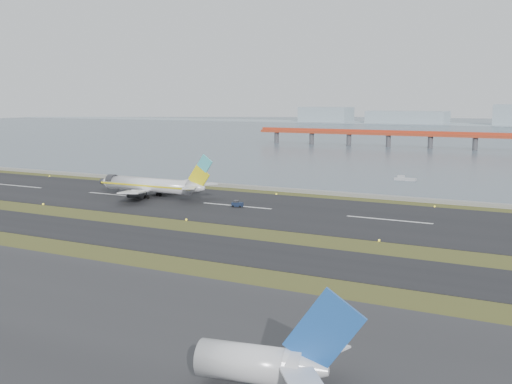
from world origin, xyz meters
TOP-DOWN VIEW (x-y plane):
  - ground at (0.00, 0.00)m, footprint 1000.00×1000.00m
  - taxiway_strip at (0.00, -12.00)m, footprint 1000.00×18.00m
  - runway_strip at (0.00, 30.00)m, footprint 1000.00×45.00m
  - seawall at (0.00, 60.00)m, footprint 1000.00×2.50m
  - bay_water at (0.00, 460.00)m, footprint 1400.00×800.00m
  - red_pier at (20.00, 250.00)m, footprint 260.00×5.00m
  - airliner at (-27.80, 31.17)m, footprint 38.52×32.89m
  - pushback_tug at (0.94, 28.68)m, footprint 2.94×2.01m
  - second_airliner_tail at (56.17, -59.50)m, footprint 15.95×13.04m
  - workboat_near at (23.20, 102.51)m, footprint 7.22×2.33m

SIDE VIEW (x-z plane):
  - ground at x=0.00m, z-range 0.00..0.00m
  - bay_water at x=0.00m, z-range -0.65..0.65m
  - taxiway_strip at x=0.00m, z-range 0.00..0.10m
  - runway_strip at x=0.00m, z-range 0.00..0.10m
  - seawall at x=0.00m, z-range 0.00..1.00m
  - workboat_near at x=23.20m, z-range -0.32..1.43m
  - pushback_tug at x=0.94m, z-range -0.03..1.72m
  - second_airliner_tail at x=56.17m, z-range -2.04..7.82m
  - airliner at x=-27.80m, z-range -2.94..9.86m
  - red_pier at x=20.00m, z-range 2.18..12.38m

